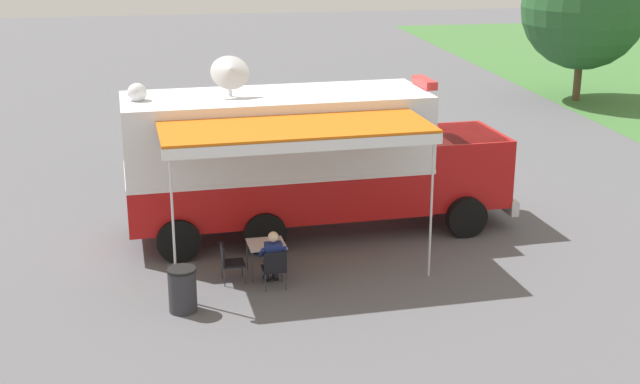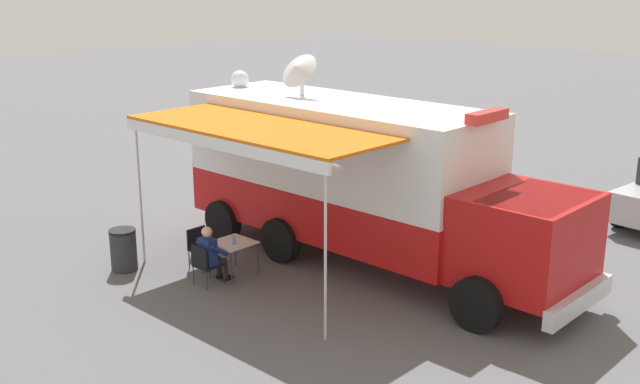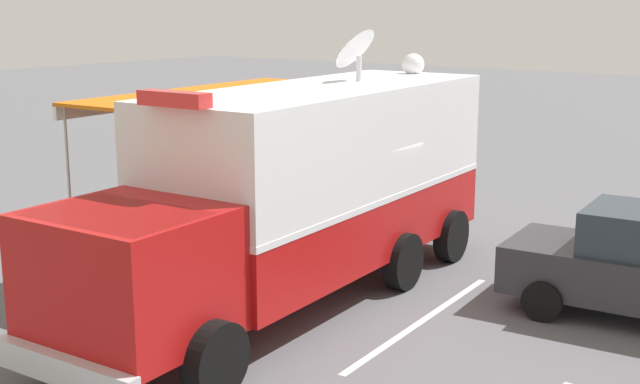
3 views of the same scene
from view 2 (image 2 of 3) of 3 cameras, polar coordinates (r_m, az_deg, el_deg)
ground_plane at (r=17.44m, az=1.26°, el=-4.57°), size 100.00×100.00×0.00m
lot_stripe at (r=18.70m, az=7.36°, el=-3.25°), size 0.39×4.80×0.01m
command_truck at (r=16.36m, az=3.18°, el=1.16°), size 5.28×9.61×4.53m
folding_table at (r=16.06m, az=-6.56°, el=-3.95°), size 0.84×0.84×0.73m
water_bottle at (r=15.86m, az=-6.48°, el=-3.58°), size 0.07×0.07×0.22m
folding_chair_at_table at (r=15.62m, az=-8.71°, el=-5.25°), size 0.51×0.51×0.87m
folding_chair_beside_table at (r=16.62m, az=-9.03°, el=-3.93°), size 0.51×0.51×0.87m
seated_responder at (r=15.68m, az=-8.19°, el=-4.60°), size 0.68×0.57×1.25m
trash_bin at (r=16.82m, az=-14.58°, el=-4.23°), size 0.57×0.57×0.91m
car_far_corner at (r=21.80m, az=7.63°, el=1.93°), size 4.34×2.30×1.76m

